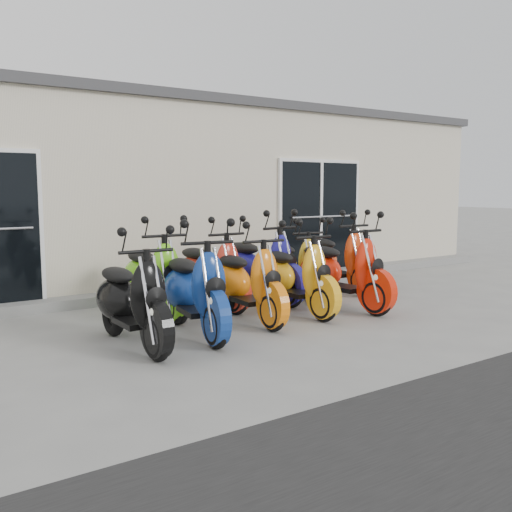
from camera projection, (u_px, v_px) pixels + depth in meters
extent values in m
plane|color=gray|center=(280.00, 312.00, 8.11)|extent=(80.00, 80.00, 0.00)
cube|color=beige|center=(134.00, 195.00, 12.18)|extent=(14.00, 6.00, 3.20)
cube|color=#3F3F42|center=(132.00, 115.00, 11.98)|extent=(14.20, 6.20, 0.16)
cube|color=gray|center=(209.00, 287.00, 9.76)|extent=(14.00, 0.40, 0.15)
cube|color=black|center=(3.00, 224.00, 7.94)|extent=(1.07, 0.08, 2.22)
cube|color=black|center=(320.00, 213.00, 11.20)|extent=(2.02, 0.08, 2.22)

